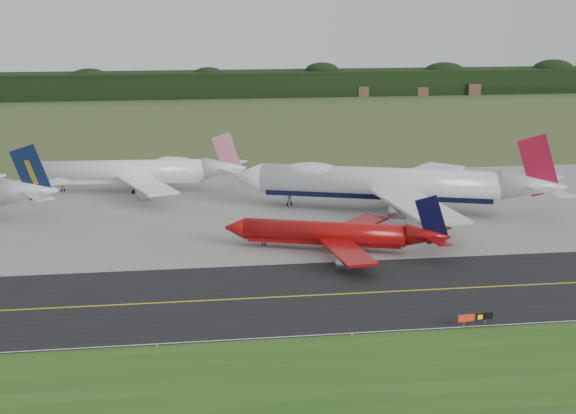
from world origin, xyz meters
The scene contains 13 objects.
ground centered at (0.00, 0.00, 0.00)m, with size 600.00×600.00×0.00m, color #3C5025.
grass_verge centered at (0.00, -35.00, 0.01)m, with size 400.00×30.00×0.01m, color #235117.
taxiway centered at (0.00, -4.00, 0.01)m, with size 400.00×32.00×0.02m, color black.
apron centered at (0.00, 51.00, 0.01)m, with size 400.00×78.00×0.01m, color gray.
taxiway_centreline centered at (0.00, -4.00, 0.03)m, with size 400.00×0.40×0.00m, color yellow.
taxiway_edge_line centered at (0.00, -19.50, 0.03)m, with size 400.00×0.25×0.00m, color silver.
horizon_treeline centered at (0.00, 273.76, 5.47)m, with size 700.00×25.00×12.00m.
jet_ba_747 centered at (20.37, 45.90, 6.25)m, with size 71.23×57.53×18.35m.
jet_red_737 centered at (3.12, 18.99, 3.16)m, with size 41.34×32.84×11.42m.
jet_star_tail centered at (-36.23, 73.14, 4.79)m, with size 54.47×45.51×14.37m.
taxiway_sign centered at (15.89, -19.16, 1.26)m, with size 5.35×0.84×1.79m.
edge_marker_left centered at (-29.30, -20.50, 0.25)m, with size 0.16×0.16×0.50m, color yellow.
edge_marker_center centered at (-2.44, -20.50, 0.25)m, with size 0.16×0.16×0.50m, color yellow.
Camera 1 is at (-25.25, -121.78, 45.11)m, focal length 50.00 mm.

